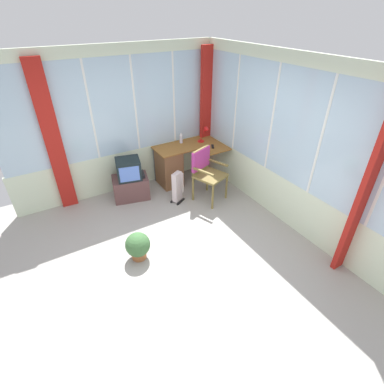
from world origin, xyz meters
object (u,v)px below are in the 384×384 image
at_px(spray_bottle, 181,138).
at_px(wooden_armchair, 205,167).
at_px(tv_remote, 213,146).
at_px(desk, 172,165).
at_px(potted_plant, 138,246).
at_px(space_heater, 178,187).
at_px(tv_on_stand, 130,181).
at_px(desk_lamp, 206,132).

bearing_deg(spray_bottle, wooden_armchair, -91.31).
bearing_deg(tv_remote, desk, -174.34).
relative_size(wooden_armchair, potted_plant, 2.29).
relative_size(desk, space_heater, 2.17).
distance_m(spray_bottle, tv_on_stand, 1.33).
distance_m(tv_on_stand, potted_plant, 1.62).
distance_m(tv_remote, space_heater, 1.09).
xyz_separation_m(desk_lamp, tv_remote, (-0.02, -0.29, -0.19)).
height_order(space_heater, potted_plant, space_heater).
xyz_separation_m(desk, desk_lamp, (0.75, -0.04, 0.55)).
bearing_deg(wooden_armchair, potted_plant, -152.72).
relative_size(tv_remote, potted_plant, 0.35).
bearing_deg(tv_on_stand, space_heater, -38.44).
xyz_separation_m(tv_on_stand, potted_plant, (-0.48, -1.55, -0.12)).
xyz_separation_m(tv_remote, wooden_armchair, (-0.45, -0.43, -0.14)).
xyz_separation_m(desk_lamp, potted_plant, (-2.13, -1.58, -0.73)).
bearing_deg(potted_plant, desk, 49.55).
bearing_deg(space_heater, spray_bottle, 57.03).
height_order(wooden_armchair, space_heater, wooden_armchair).
bearing_deg(spray_bottle, space_heater, -122.97).
bearing_deg(tv_remote, tv_on_stand, -158.96).
bearing_deg(tv_remote, potted_plant, -118.56).
distance_m(desk, desk_lamp, 0.93).
height_order(tv_remote, wooden_armchair, wooden_armchair).
xyz_separation_m(desk, wooden_armchair, (0.28, -0.76, 0.21)).
height_order(desk, space_heater, desk).
xyz_separation_m(tv_remote, spray_bottle, (-0.43, 0.49, 0.09)).
height_order(desk_lamp, tv_remote, desk_lamp).
xyz_separation_m(wooden_armchair, tv_on_stand, (-1.19, 0.69, -0.28)).
bearing_deg(potted_plant, space_heater, 40.14).
relative_size(tv_remote, tv_on_stand, 0.19).
xyz_separation_m(desk_lamp, wooden_armchair, (-0.47, -0.72, -0.33)).
height_order(desk, wooden_armchair, wooden_armchair).
relative_size(desk, potted_plant, 3.08).
relative_size(desk_lamp, potted_plant, 0.75).
distance_m(tv_remote, wooden_armchair, 0.64).
height_order(spray_bottle, space_heater, spray_bottle).
bearing_deg(tv_on_stand, spray_bottle, 10.62).
height_order(tv_remote, spray_bottle, spray_bottle).
bearing_deg(tv_remote, space_heater, -132.41).
bearing_deg(tv_remote, wooden_armchair, -106.26).
bearing_deg(desk_lamp, space_heater, -148.60).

